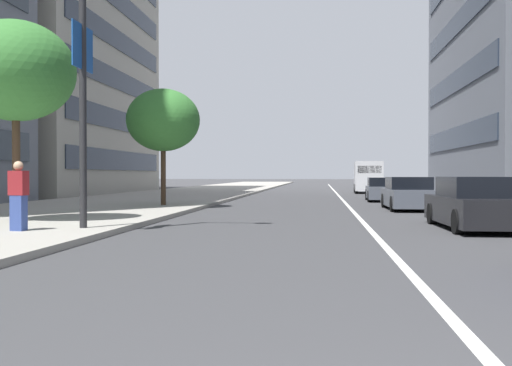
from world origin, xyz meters
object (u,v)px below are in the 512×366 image
delivery_van_ahead (368,176)px  street_tree_by_lamp_post (16,71)px  car_lead_in_lane (384,190)px  street_lamp_with_banners (95,34)px  pedestrian_on_plaza (19,196)px  street_tree_mid_sidewalk (163,120)px  car_mid_block_traffic (476,204)px  car_following_behind (409,194)px

delivery_van_ahead → street_tree_by_lamp_post: bearing=161.2°
car_lead_in_lane → street_lamp_with_banners: size_ratio=0.56×
street_lamp_with_banners → pedestrian_on_plaza: 4.33m
car_lead_in_lane → street_tree_mid_sidewalk: (-8.28, 10.35, 3.22)m
street_lamp_with_banners → delivery_van_ahead: bearing=-15.4°
car_lead_in_lane → street_tree_mid_sidewalk: size_ratio=0.88×
delivery_van_ahead → street_tree_mid_sidewalk: 25.31m
street_lamp_with_banners → street_tree_mid_sidewalk: (11.19, 1.28, -1.09)m
street_tree_by_lamp_post → street_tree_mid_sidewalk: size_ratio=1.12×
car_lead_in_lane → street_tree_mid_sidewalk: street_tree_mid_sidewalk is taller
street_lamp_with_banners → street_tree_mid_sidewalk: street_lamp_with_banners is taller
car_mid_block_traffic → delivery_van_ahead: 31.65m
street_lamp_with_banners → street_tree_by_lamp_post: size_ratio=1.41×
car_mid_block_traffic → car_following_behind: (8.89, 0.47, -0.02)m
car_following_behind → pedestrian_on_plaza: pedestrian_on_plaza is taller
car_mid_block_traffic → delivery_van_ahead: size_ratio=0.83×
car_following_behind → street_lamp_with_banners: street_lamp_with_banners is taller
car_following_behind → street_lamp_with_banners: 15.17m
car_following_behind → car_lead_in_lane: (8.21, 0.15, -0.02)m
car_mid_block_traffic → pedestrian_on_plaza: size_ratio=2.85×
car_mid_block_traffic → street_lamp_with_banners: (-2.37, 9.69, 4.27)m
delivery_van_ahead → street_tree_by_lamp_post: 34.65m
car_following_behind → street_tree_by_lamp_post: 15.91m
car_mid_block_traffic → car_lead_in_lane: 17.11m
street_tree_by_lamp_post → pedestrian_on_plaza: street_tree_by_lamp_post is taller
car_mid_block_traffic → pedestrian_on_plaza: 11.68m
delivery_van_ahead → street_lamp_with_banners: street_lamp_with_banners is taller
street_tree_by_lamp_post → pedestrian_on_plaza: size_ratio=3.46×
street_tree_by_lamp_post → street_tree_mid_sidewalk: 9.56m
street_lamp_with_banners → street_tree_by_lamp_post: 3.55m
street_tree_mid_sidewalk → pedestrian_on_plaza: 12.43m
car_lead_in_lane → street_tree_by_lamp_post: size_ratio=0.79×
street_tree_by_lamp_post → pedestrian_on_plaza: 4.60m
delivery_van_ahead → street_tree_mid_sidewalk: (-22.83, 10.64, 2.50)m
car_mid_block_traffic → street_tree_by_lamp_post: size_ratio=0.83×
car_lead_in_lane → delivery_van_ahead: (14.55, -0.29, 0.72)m
street_tree_by_lamp_post → pedestrian_on_plaza: (-2.70, -1.50, -3.41)m
car_lead_in_lane → street_tree_mid_sidewalk: bearing=130.8°
car_mid_block_traffic → street_lamp_with_banners: size_ratio=0.59×
street_lamp_with_banners → pedestrian_on_plaza: bearing=120.8°
car_mid_block_traffic → car_following_behind: size_ratio=1.00×
car_mid_block_traffic → pedestrian_on_plaza: (-3.28, 11.21, 0.31)m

